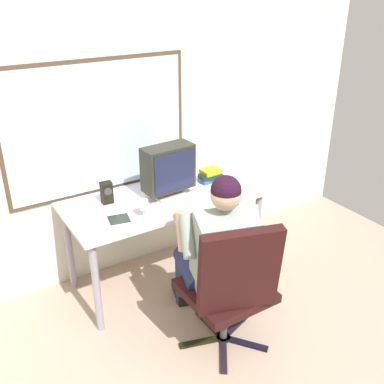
{
  "coord_description": "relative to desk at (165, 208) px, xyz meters",
  "views": [
    {
      "loc": [
        -1.33,
        -1.14,
        2.27
      ],
      "look_at": [
        0.12,
        1.18,
        0.96
      ],
      "focal_mm": 42.17,
      "sensor_mm": 36.0,
      "label": 1
    }
  ],
  "objects": [
    {
      "name": "wall_rear",
      "position": [
        -0.14,
        0.41,
        0.74
      ],
      "size": [
        4.76,
        0.08,
        2.79
      ],
      "color": "silver",
      "rests_on": "ground"
    },
    {
      "name": "desk",
      "position": [
        0.0,
        0.0,
        0.0
      ],
      "size": [
        1.53,
        0.71,
        0.74
      ],
      "color": "gray",
      "rests_on": "ground"
    },
    {
      "name": "book_stack",
      "position": [
        0.46,
        0.06,
        0.15
      ],
      "size": [
        0.21,
        0.15,
        0.1
      ],
      "color": "#2E538C",
      "rests_on": "desk"
    },
    {
      "name": "wine_glass",
      "position": [
        -0.27,
        -0.19,
        0.18
      ],
      "size": [
        0.07,
        0.07,
        0.12
      ],
      "color": "silver",
      "rests_on": "desk"
    },
    {
      "name": "desk_speaker",
      "position": [
        -0.41,
        0.14,
        0.18
      ],
      "size": [
        0.09,
        0.08,
        0.17
      ],
      "color": "black",
      "rests_on": "desk"
    },
    {
      "name": "crt_monitor",
      "position": [
        0.04,
        0.0,
        0.32
      ],
      "size": [
        0.4,
        0.21,
        0.4
      ],
      "color": "beige",
      "rests_on": "desk"
    },
    {
      "name": "person_seated",
      "position": [
        0.02,
        -0.69,
        -0.02
      ],
      "size": [
        0.65,
        0.85,
        1.22
      ],
      "color": "navy",
      "rests_on": "ground"
    },
    {
      "name": "cd_case",
      "position": [
        -0.44,
        -0.15,
        0.1
      ],
      "size": [
        0.16,
        0.15,
        0.01
      ],
      "color": "#242D27",
      "rests_on": "desk"
    },
    {
      "name": "office_chair",
      "position": [
        -0.05,
        -0.95,
        -0.1
      ],
      "size": [
        0.62,
        0.66,
        1.01
      ],
      "color": "black",
      "rests_on": "ground"
    }
  ]
}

